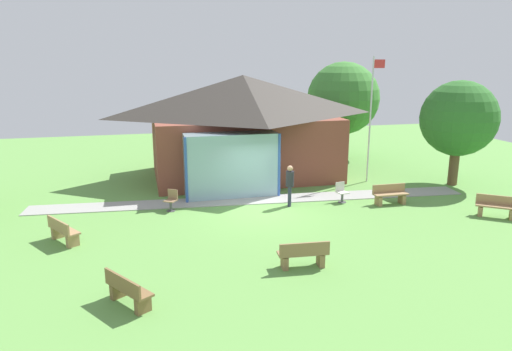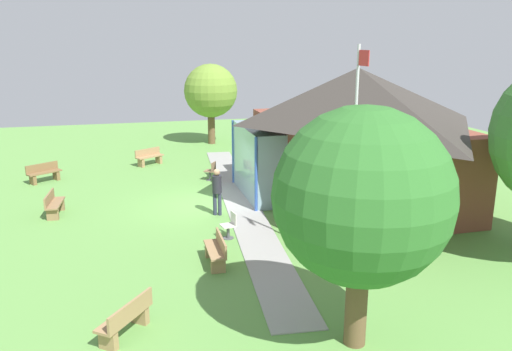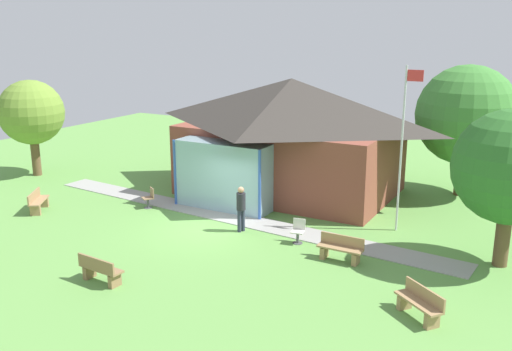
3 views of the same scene
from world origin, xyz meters
name	(u,v)px [view 2 (image 2 of 3)]	position (x,y,z in m)	size (l,w,h in m)	color
ground_plane	(203,205)	(0.00, 0.00, 0.00)	(44.00, 44.00, 0.00)	#609947
pavilion	(351,132)	(0.47, 5.89, 2.72)	(10.13, 7.81, 5.23)	brown
footpath	(241,202)	(0.00, 1.50, 0.01)	(18.97, 1.30, 0.03)	#999993
flagpole	(355,149)	(6.32, 3.29, 3.36)	(0.64, 0.08, 6.14)	silver
bench_front_left	(44,173)	(-5.20, -6.48, 0.40)	(1.20, 1.49, 0.84)	brown
bench_front_center	(54,205)	(-0.23, -5.47, 0.40)	(1.53, 0.55, 0.84)	olive
bench_mid_right	(217,251)	(5.46, -0.43, 0.40)	(1.50, 0.45, 0.84)	#9E7A51
bench_lawn_far_right	(126,319)	(8.62, -2.96, 0.40)	(1.46, 1.26, 0.84)	#9E7A51
bench_mid_left	(149,157)	(-7.38, -1.68, 0.40)	(1.18, 1.50, 0.84)	#9E7A51
patio_chair_west	(211,171)	(-3.61, 0.92, 0.42)	(0.61, 0.61, 0.86)	#8C6B4C
patio_chair_lawn_spare	(230,226)	(3.59, 0.34, 0.42)	(0.51, 0.51, 0.86)	beige
visitor_on_path	(217,188)	(1.24, 0.34, 1.02)	(0.34, 0.34, 1.74)	#2D3347
tree_east_hedge	(362,197)	(10.09, 1.71, 3.24)	(3.59, 3.59, 5.06)	brown
tree_west_hedge	(211,91)	(-12.22, 2.38, 3.25)	(3.25, 3.25, 4.90)	brown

